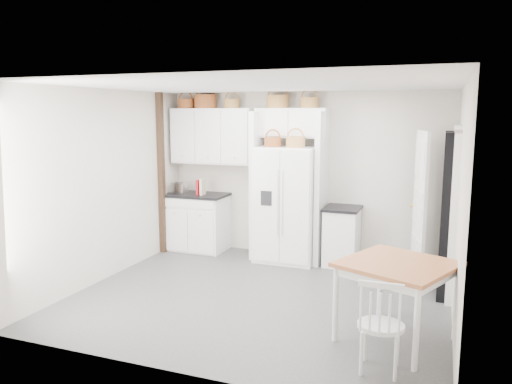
% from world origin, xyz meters
% --- Properties ---
extents(floor, '(4.50, 4.50, 0.00)m').
position_xyz_m(floor, '(0.00, 0.00, 0.00)').
color(floor, '#404040').
rests_on(floor, ground).
extents(ceiling, '(4.50, 4.50, 0.00)m').
position_xyz_m(ceiling, '(0.00, 0.00, 2.60)').
color(ceiling, white).
rests_on(ceiling, wall_back).
extents(wall_back, '(4.50, 0.00, 4.50)m').
position_xyz_m(wall_back, '(0.00, 2.00, 1.30)').
color(wall_back, beige).
rests_on(wall_back, floor).
extents(wall_left, '(0.00, 4.00, 4.00)m').
position_xyz_m(wall_left, '(-2.25, 0.00, 1.30)').
color(wall_left, beige).
rests_on(wall_left, floor).
extents(wall_right, '(0.00, 4.00, 4.00)m').
position_xyz_m(wall_right, '(2.25, 0.00, 1.30)').
color(wall_right, beige).
rests_on(wall_right, floor).
extents(refrigerator, '(0.92, 0.74, 1.77)m').
position_xyz_m(refrigerator, '(-0.15, 1.64, 0.89)').
color(refrigerator, white).
rests_on(refrigerator, floor).
extents(base_cab_left, '(0.98, 0.62, 0.91)m').
position_xyz_m(base_cab_left, '(-1.75, 1.70, 0.46)').
color(base_cab_left, white).
rests_on(base_cab_left, floor).
extents(base_cab_right, '(0.48, 0.58, 0.85)m').
position_xyz_m(base_cab_right, '(0.69, 1.70, 0.42)').
color(base_cab_right, white).
rests_on(base_cab_right, floor).
extents(dining_table, '(1.29, 1.29, 0.82)m').
position_xyz_m(dining_table, '(1.70, -0.66, 0.41)').
color(dining_table, brown).
rests_on(dining_table, floor).
extents(windsor_chair, '(0.42, 0.39, 0.85)m').
position_xyz_m(windsor_chair, '(1.63, -1.33, 0.42)').
color(windsor_chair, white).
rests_on(windsor_chair, floor).
extents(counter_left, '(1.02, 0.66, 0.04)m').
position_xyz_m(counter_left, '(-1.75, 1.70, 0.93)').
color(counter_left, black).
rests_on(counter_left, base_cab_left).
extents(counter_right, '(0.52, 0.62, 0.04)m').
position_xyz_m(counter_right, '(0.69, 1.70, 0.87)').
color(counter_right, black).
rests_on(counter_right, base_cab_right).
extents(toaster, '(0.28, 0.19, 0.18)m').
position_xyz_m(toaster, '(-2.02, 1.61, 1.04)').
color(toaster, silver).
rests_on(toaster, counter_left).
extents(cookbook_red, '(0.04, 0.17, 0.25)m').
position_xyz_m(cookbook_red, '(-1.66, 1.62, 1.08)').
color(cookbook_red, '#B50F1B').
rests_on(cookbook_red, counter_left).
extents(cookbook_cream, '(0.05, 0.18, 0.27)m').
position_xyz_m(cookbook_cream, '(-1.60, 1.62, 1.08)').
color(cookbook_cream, beige).
rests_on(cookbook_cream, counter_left).
extents(basket_upper_a, '(0.28, 0.28, 0.16)m').
position_xyz_m(basket_upper_a, '(-1.99, 1.83, 2.43)').
color(basket_upper_a, brown).
rests_on(basket_upper_a, upper_cabinet).
extents(basket_upper_b, '(0.37, 0.37, 0.22)m').
position_xyz_m(basket_upper_b, '(-1.63, 1.83, 2.46)').
color(basket_upper_b, brown).
rests_on(basket_upper_b, upper_cabinet).
extents(basket_upper_c, '(0.26, 0.26, 0.15)m').
position_xyz_m(basket_upper_c, '(-1.16, 1.83, 2.42)').
color(basket_upper_c, olive).
rests_on(basket_upper_c, upper_cabinet).
extents(basket_bridge_a, '(0.35, 0.35, 0.20)m').
position_xyz_m(basket_bridge_a, '(-0.39, 1.83, 2.45)').
color(basket_bridge_a, olive).
rests_on(basket_bridge_a, bridge_cabinet).
extents(basket_bridge_b, '(0.28, 0.28, 0.16)m').
position_xyz_m(basket_bridge_b, '(0.12, 1.83, 2.43)').
color(basket_bridge_b, olive).
rests_on(basket_bridge_b, bridge_cabinet).
extents(basket_fridge_a, '(0.26, 0.26, 0.14)m').
position_xyz_m(basket_fridge_a, '(-0.36, 1.54, 1.84)').
color(basket_fridge_a, brown).
rests_on(basket_fridge_a, refrigerator).
extents(basket_fridge_b, '(0.28, 0.28, 0.15)m').
position_xyz_m(basket_fridge_b, '(-0.01, 1.54, 1.85)').
color(basket_fridge_b, olive).
rests_on(basket_fridge_b, refrigerator).
extents(upper_cabinet, '(1.40, 0.34, 0.90)m').
position_xyz_m(upper_cabinet, '(-1.50, 1.83, 1.90)').
color(upper_cabinet, white).
rests_on(upper_cabinet, wall_back).
extents(bridge_cabinet, '(1.12, 0.34, 0.45)m').
position_xyz_m(bridge_cabinet, '(-0.15, 1.83, 2.12)').
color(bridge_cabinet, white).
rests_on(bridge_cabinet, wall_back).
extents(fridge_panel_left, '(0.08, 0.60, 2.30)m').
position_xyz_m(fridge_panel_left, '(-0.66, 1.70, 1.15)').
color(fridge_panel_left, white).
rests_on(fridge_panel_left, floor).
extents(fridge_panel_right, '(0.08, 0.60, 2.30)m').
position_xyz_m(fridge_panel_right, '(0.36, 1.70, 1.15)').
color(fridge_panel_right, white).
rests_on(fridge_panel_right, floor).
extents(trim_post, '(0.09, 0.09, 2.60)m').
position_xyz_m(trim_post, '(-2.20, 1.35, 1.30)').
color(trim_post, black).
rests_on(trim_post, floor).
extents(doorway_void, '(0.18, 0.85, 2.05)m').
position_xyz_m(doorway_void, '(2.16, 1.00, 1.02)').
color(doorway_void, black).
rests_on(doorway_void, floor).
extents(door_slab, '(0.21, 0.79, 2.05)m').
position_xyz_m(door_slab, '(1.80, 1.33, 1.02)').
color(door_slab, white).
rests_on(door_slab, floor).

